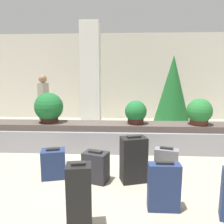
{
  "coord_description": "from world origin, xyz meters",
  "views": [
    {
      "loc": [
        0.25,
        -3.33,
        1.66
      ],
      "look_at": [
        0.0,
        1.43,
        0.86
      ],
      "focal_mm": 35.0,
      "sensor_mm": 36.0,
      "label": 1
    }
  ],
  "objects_px": {
    "suitcase_1": "(54,164)",
    "suitcase_0": "(166,163)",
    "traveler_0": "(44,98)",
    "suitcase_7": "(133,159)",
    "potted_plant_1": "(49,108)",
    "suitcase_6": "(79,198)",
    "potted_plant_0": "(136,113)",
    "suitcase_2": "(164,187)",
    "decorated_tree": "(173,90)",
    "pillar": "(91,77)",
    "potted_plant_2": "(199,112)",
    "suitcase_5": "(96,167)"
  },
  "relations": [
    {
      "from": "pillar",
      "to": "potted_plant_2",
      "type": "xyz_separation_m",
      "value": [
        2.62,
        -1.94,
        -0.72
      ]
    },
    {
      "from": "pillar",
      "to": "suitcase_1",
      "type": "relative_size",
      "value": 6.42
    },
    {
      "from": "pillar",
      "to": "traveler_0",
      "type": "bearing_deg",
      "value": -159.86
    },
    {
      "from": "suitcase_6",
      "to": "suitcase_0",
      "type": "bearing_deg",
      "value": 40.29
    },
    {
      "from": "pillar",
      "to": "traveler_0",
      "type": "relative_size",
      "value": 1.91
    },
    {
      "from": "pillar",
      "to": "suitcase_2",
      "type": "bearing_deg",
      "value": -70.06
    },
    {
      "from": "suitcase_1",
      "to": "pillar",
      "type": "bearing_deg",
      "value": 73.23
    },
    {
      "from": "suitcase_1",
      "to": "suitcase_5",
      "type": "distance_m",
      "value": 0.71
    },
    {
      "from": "pillar",
      "to": "potted_plant_1",
      "type": "height_order",
      "value": "pillar"
    },
    {
      "from": "suitcase_0",
      "to": "potted_plant_2",
      "type": "relative_size",
      "value": 0.89
    },
    {
      "from": "potted_plant_2",
      "to": "traveler_0",
      "type": "bearing_deg",
      "value": 159.69
    },
    {
      "from": "suitcase_6",
      "to": "potted_plant_0",
      "type": "bearing_deg",
      "value": 65.96
    },
    {
      "from": "suitcase_1",
      "to": "suitcase_7",
      "type": "relative_size",
      "value": 0.67
    },
    {
      "from": "pillar",
      "to": "potted_plant_1",
      "type": "relative_size",
      "value": 4.75
    },
    {
      "from": "potted_plant_1",
      "to": "suitcase_6",
      "type": "bearing_deg",
      "value": -65.48
    },
    {
      "from": "suitcase_7",
      "to": "potted_plant_1",
      "type": "bearing_deg",
      "value": 124.88
    },
    {
      "from": "traveler_0",
      "to": "decorated_tree",
      "type": "relative_size",
      "value": 0.75
    },
    {
      "from": "suitcase_6",
      "to": "potted_plant_2",
      "type": "height_order",
      "value": "potted_plant_2"
    },
    {
      "from": "suitcase_2",
      "to": "potted_plant_2",
      "type": "height_order",
      "value": "potted_plant_2"
    },
    {
      "from": "suitcase_2",
      "to": "suitcase_1",
      "type": "bearing_deg",
      "value": 154.06
    },
    {
      "from": "pillar",
      "to": "suitcase_6",
      "type": "distance_m",
      "value": 4.73
    },
    {
      "from": "potted_plant_1",
      "to": "potted_plant_2",
      "type": "relative_size",
      "value": 1.19
    },
    {
      "from": "potted_plant_1",
      "to": "potted_plant_2",
      "type": "bearing_deg",
      "value": -1.03
    },
    {
      "from": "pillar",
      "to": "potted_plant_1",
      "type": "bearing_deg",
      "value": -109.99
    },
    {
      "from": "suitcase_7",
      "to": "suitcase_6",
      "type": "bearing_deg",
      "value": -134.15
    },
    {
      "from": "suitcase_2",
      "to": "potted_plant_2",
      "type": "xyz_separation_m",
      "value": [
        1.13,
        2.18,
        0.58
      ]
    },
    {
      "from": "suitcase_1",
      "to": "decorated_tree",
      "type": "height_order",
      "value": "decorated_tree"
    },
    {
      "from": "suitcase_0",
      "to": "decorated_tree",
      "type": "relative_size",
      "value": 0.23
    },
    {
      "from": "pillar",
      "to": "suitcase_7",
      "type": "height_order",
      "value": "pillar"
    },
    {
      "from": "potted_plant_2",
      "to": "suitcase_2",
      "type": "bearing_deg",
      "value": -117.32
    },
    {
      "from": "potted_plant_2",
      "to": "suitcase_5",
      "type": "bearing_deg",
      "value": -144.27
    },
    {
      "from": "suitcase_5",
      "to": "potted_plant_1",
      "type": "height_order",
      "value": "potted_plant_1"
    },
    {
      "from": "suitcase_1",
      "to": "suitcase_0",
      "type": "bearing_deg",
      "value": -10.65
    },
    {
      "from": "potted_plant_1",
      "to": "decorated_tree",
      "type": "height_order",
      "value": "decorated_tree"
    },
    {
      "from": "suitcase_0",
      "to": "suitcase_6",
      "type": "distance_m",
      "value": 1.77
    },
    {
      "from": "suitcase_7",
      "to": "traveler_0",
      "type": "distance_m",
      "value": 3.86
    },
    {
      "from": "suitcase_0",
      "to": "decorated_tree",
      "type": "bearing_deg",
      "value": 90.57
    },
    {
      "from": "pillar",
      "to": "traveler_0",
      "type": "xyz_separation_m",
      "value": [
        -1.31,
        -0.48,
        -0.6
      ]
    },
    {
      "from": "suitcase_1",
      "to": "traveler_0",
      "type": "relative_size",
      "value": 0.3
    },
    {
      "from": "suitcase_6",
      "to": "decorated_tree",
      "type": "bearing_deg",
      "value": 58.68
    },
    {
      "from": "suitcase_5",
      "to": "suitcase_0",
      "type": "bearing_deg",
      "value": 28.97
    },
    {
      "from": "potted_plant_0",
      "to": "pillar",
      "type": "bearing_deg",
      "value": 123.25
    },
    {
      "from": "potted_plant_0",
      "to": "potted_plant_2",
      "type": "relative_size",
      "value": 0.9
    },
    {
      "from": "suitcase_6",
      "to": "traveler_0",
      "type": "height_order",
      "value": "traveler_0"
    },
    {
      "from": "suitcase_6",
      "to": "traveler_0",
      "type": "distance_m",
      "value": 4.5
    },
    {
      "from": "suitcase_6",
      "to": "suitcase_7",
      "type": "distance_m",
      "value": 1.31
    },
    {
      "from": "suitcase_1",
      "to": "traveler_0",
      "type": "height_order",
      "value": "traveler_0"
    },
    {
      "from": "suitcase_2",
      "to": "decorated_tree",
      "type": "relative_size",
      "value": 0.28
    },
    {
      "from": "suitcase_2",
      "to": "suitcase_0",
      "type": "bearing_deg",
      "value": 77.18
    },
    {
      "from": "suitcase_1",
      "to": "potted_plant_1",
      "type": "distance_m",
      "value": 1.7
    }
  ]
}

